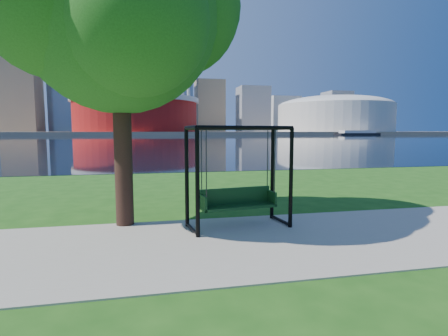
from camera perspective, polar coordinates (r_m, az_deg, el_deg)
name	(u,v)px	position (r m, az deg, el deg)	size (l,w,h in m)	color
ground	(237,236)	(7.81, 2.14, -10.97)	(900.00, 900.00, 0.00)	#1E5114
path	(243,242)	(7.35, 3.11, -11.96)	(120.00, 4.00, 0.03)	#9E937F
river	(156,139)	(109.28, -11.11, 4.71)	(900.00, 180.00, 0.02)	black
far_bank	(151,133)	(313.25, -11.76, 5.65)	(900.00, 228.00, 2.00)	#937F60
stadium	(136,113)	(242.68, -14.12, 8.65)	(83.00, 83.00, 32.00)	maroon
arena	(335,113)	(278.55, 17.60, 8.53)	(84.00, 84.00, 26.56)	beige
skyline	(146,94)	(328.37, -12.67, 11.74)	(392.00, 66.00, 96.50)	gray
swing	(238,179)	(8.20, 2.32, -1.83)	(2.47, 1.33, 2.41)	black
park_tree	(117,7)	(9.16, -17.15, 23.89)	(5.95, 5.38, 7.39)	black
barge	(357,133)	(232.48, 20.95, 5.37)	(28.97, 9.90, 2.84)	black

